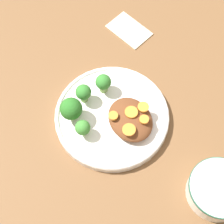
# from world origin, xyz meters

# --- Properties ---
(ground_plane) EXTENTS (4.00, 4.00, 0.00)m
(ground_plane) POSITION_xyz_m (0.00, 0.00, 0.00)
(ground_plane) COLOR brown
(plate) EXTENTS (0.25, 0.25, 0.02)m
(plate) POSITION_xyz_m (0.00, 0.00, 0.01)
(plate) COLOR white
(plate) RESTS_ON ground_plane
(dip_bowl) EXTENTS (0.12, 0.12, 0.05)m
(dip_bowl) POSITION_xyz_m (-0.25, -0.10, 0.03)
(dip_bowl) COLOR white
(dip_bowl) RESTS_ON ground_plane
(stew_mound) EXTENTS (0.11, 0.09, 0.03)m
(stew_mound) POSITION_xyz_m (-0.03, -0.03, 0.03)
(stew_mound) COLOR brown
(stew_mound) RESTS_ON plate
(broccoli_floret_0) EXTENTS (0.03, 0.03, 0.05)m
(broccoli_floret_0) POSITION_xyz_m (0.07, -0.01, 0.05)
(broccoli_floret_0) COLOR #759E51
(broccoli_floret_0) RESTS_ON plate
(broccoli_floret_1) EXTENTS (0.03, 0.03, 0.05)m
(broccoli_floret_1) POSITION_xyz_m (0.06, 0.04, 0.05)
(broccoli_floret_1) COLOR #759E51
(broccoli_floret_1) RESTS_ON plate
(broccoli_floret_2) EXTENTS (0.03, 0.03, 0.04)m
(broccoli_floret_2) POSITION_xyz_m (-0.01, 0.07, 0.05)
(broccoli_floret_2) COLOR #7FA85B
(broccoli_floret_2) RESTS_ON plate
(broccoli_floret_3) EXTENTS (0.05, 0.05, 0.06)m
(broccoli_floret_3) POSITION_xyz_m (0.04, 0.08, 0.06)
(broccoli_floret_3) COLOR #7FA85B
(broccoli_floret_3) RESTS_ON plate
(carrot_slice_0) EXTENTS (0.02, 0.02, 0.01)m
(carrot_slice_0) POSITION_xyz_m (-0.06, -0.05, 0.05)
(carrot_slice_0) COLOR orange
(carrot_slice_0) RESTS_ON stew_mound
(carrot_slice_1) EXTENTS (0.03, 0.03, 0.01)m
(carrot_slice_1) POSITION_xyz_m (-0.03, -0.03, 0.05)
(carrot_slice_1) COLOR orange
(carrot_slice_1) RESTS_ON stew_mound
(carrot_slice_2) EXTENTS (0.02, 0.02, 0.01)m
(carrot_slice_2) POSITION_xyz_m (-0.02, 0.01, 0.05)
(carrot_slice_2) COLOR orange
(carrot_slice_2) RESTS_ON stew_mound
(carrot_slice_3) EXTENTS (0.03, 0.03, 0.00)m
(carrot_slice_3) POSITION_xyz_m (-0.06, -0.01, 0.05)
(carrot_slice_3) COLOR orange
(carrot_slice_3) RESTS_ON stew_mound
(carrot_slice_4) EXTENTS (0.02, 0.02, 0.01)m
(carrot_slice_4) POSITION_xyz_m (-0.03, -0.06, 0.05)
(carrot_slice_4) COLOR orange
(carrot_slice_4) RESTS_ON stew_mound
(napkin) EXTENTS (0.12, 0.09, 0.01)m
(napkin) POSITION_xyz_m (0.20, -0.15, 0.00)
(napkin) COLOR beige
(napkin) RESTS_ON ground_plane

